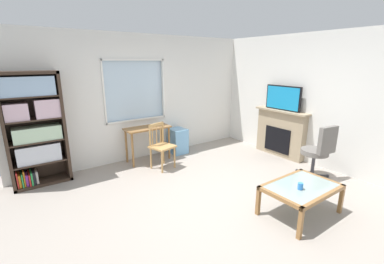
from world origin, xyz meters
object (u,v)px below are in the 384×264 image
(sippy_cup, at_px, (300,186))
(wooden_chair, at_px, (161,146))
(fireplace, at_px, (280,133))
(tv, at_px, (283,98))
(plastic_drawer_unit, at_px, (178,141))
(bookshelf, at_px, (34,125))
(office_chair, at_px, (319,149))
(desk_under_window, at_px, (148,133))
(coffee_table, at_px, (301,189))

(sippy_cup, bearing_deg, wooden_chair, 104.09)
(fireplace, xyz_separation_m, tv, (-0.02, 0.00, 0.78))
(plastic_drawer_unit, bearing_deg, bookshelf, 178.86)
(office_chair, bearing_deg, desk_under_window, 129.11)
(bookshelf, height_order, plastic_drawer_unit, bookshelf)
(bookshelf, relative_size, tv, 2.29)
(desk_under_window, bearing_deg, plastic_drawer_unit, 3.68)
(desk_under_window, xyz_separation_m, fireplace, (2.56, -1.42, -0.08))
(sippy_cup, bearing_deg, bookshelf, 129.80)
(wooden_chair, relative_size, fireplace, 0.71)
(fireplace, xyz_separation_m, office_chair, (-0.47, -1.16, 0.03))
(sippy_cup, bearing_deg, fireplace, 42.34)
(fireplace, relative_size, coffee_table, 1.22)
(fireplace, height_order, coffee_table, fireplace)
(bookshelf, distance_m, fireplace, 4.84)
(wooden_chair, distance_m, office_chair, 2.92)
(desk_under_window, height_order, sippy_cup, desk_under_window)
(bookshelf, height_order, coffee_table, bookshelf)
(tv, bearing_deg, coffee_table, -136.40)
(desk_under_window, relative_size, coffee_table, 0.91)
(plastic_drawer_unit, distance_m, tv, 2.51)
(bookshelf, xyz_separation_m, wooden_chair, (2.04, -0.62, -0.58))
(desk_under_window, bearing_deg, bookshelf, 176.99)
(coffee_table, bearing_deg, sippy_cup, -157.19)
(coffee_table, relative_size, sippy_cup, 11.43)
(bookshelf, bearing_deg, fireplace, -18.43)
(wooden_chair, bearing_deg, bookshelf, 163.05)
(tv, relative_size, office_chair, 0.84)
(plastic_drawer_unit, distance_m, office_chair, 2.95)
(fireplace, distance_m, office_chair, 1.25)
(plastic_drawer_unit, xyz_separation_m, tv, (1.77, -1.47, 1.02))
(wooden_chair, distance_m, coffee_table, 2.68)
(bookshelf, bearing_deg, plastic_drawer_unit, -1.14)
(wooden_chair, bearing_deg, sippy_cup, -75.91)
(desk_under_window, height_order, tv, tv)
(bookshelf, xyz_separation_m, office_chair, (4.10, -2.69, -0.49))
(fireplace, bearing_deg, bookshelf, 161.57)
(office_chair, distance_m, coffee_table, 1.40)
(bookshelf, relative_size, desk_under_window, 2.05)
(plastic_drawer_unit, bearing_deg, coffee_table, -89.55)
(sippy_cup, bearing_deg, plastic_drawer_unit, 88.41)
(desk_under_window, bearing_deg, fireplace, -28.91)
(bookshelf, xyz_separation_m, plastic_drawer_unit, (2.78, -0.06, -0.76))
(desk_under_window, height_order, office_chair, office_chair)
(fireplace, relative_size, sippy_cup, 13.99)
(wooden_chair, bearing_deg, office_chair, -45.02)
(wooden_chair, xyz_separation_m, office_chair, (2.06, -2.06, 0.09))
(fireplace, bearing_deg, coffee_table, -136.69)
(plastic_drawer_unit, bearing_deg, tv, -39.65)
(coffee_table, xyz_separation_m, sippy_cup, (-0.11, -0.05, 0.10))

